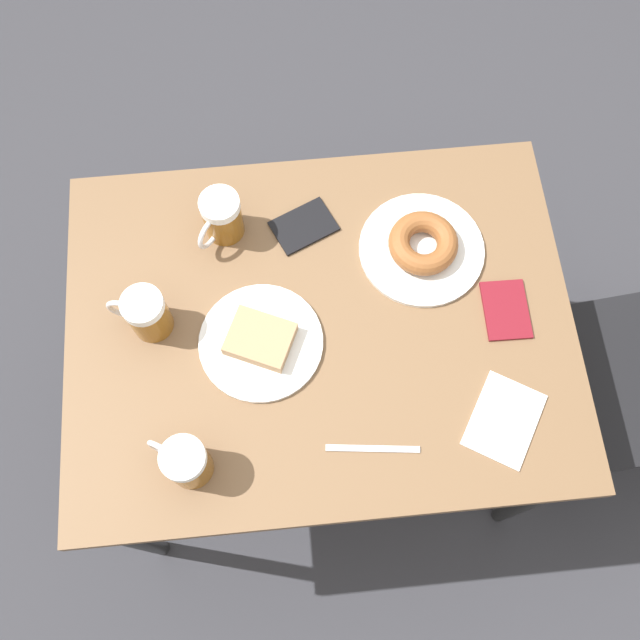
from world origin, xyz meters
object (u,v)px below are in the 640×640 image
Objects in this scene: plate_with_donut at (422,246)px; passport_far_edge at (304,226)px; plate_with_cake at (261,341)px; fork at (373,449)px; beer_mug_right at (186,462)px; passport_near_edge at (506,310)px; beer_mug_center at (221,217)px; napkin_folded at (504,420)px; beer_mug_left at (146,314)px.

passport_far_edge is (-0.08, -0.24, -0.02)m from plate_with_donut.
plate_with_cake reaches higher than fork.
beer_mug_right reaches higher than plate_with_cake.
beer_mug_center is at bearing -113.02° from passport_near_edge.
plate_with_cake is 1.91× the size of passport_near_edge.
fork is 1.17× the size of passport_far_edge.
napkin_folded is at bearing -11.58° from passport_near_edge.
plate_with_cake is 0.27m from beer_mug_center.
beer_mug_left is 0.71m from passport_near_edge.
beer_mug_right is 0.64× the size of fork.
beer_mug_left is at bearing -166.86° from beer_mug_right.
passport_near_edge is at bearing 111.56° from beer_mug_right.
napkin_folded is (0.26, 0.66, -0.05)m from beer_mug_left.
passport_far_edge is (-0.23, -0.39, 0.00)m from passport_near_edge.
napkin_folded is at bearing 93.07° from beer_mug_right.
plate_with_donut is 0.63m from beer_mug_right.
napkin_folded is 1.53× the size of passport_near_edge.
plate_with_cake is 1.25× the size of napkin_folded.
napkin_folded is (0.45, 0.51, -0.05)m from beer_mug_center.
beer_mug_left reaches higher than plate_with_cake.
plate_with_donut is 2.15× the size of beer_mug_left.
beer_mug_left reaches higher than passport_near_edge.
beer_mug_left is 0.30m from beer_mug_right.
beer_mug_left is 0.50m from fork.
fork is (0.23, 0.19, -0.01)m from plate_with_cake.
fork is (0.29, 0.41, -0.06)m from beer_mug_left.
beer_mug_left reaches higher than fork.
beer_mug_left is 0.61× the size of napkin_folded.
plate_with_cake is at bearing 12.96° from beer_mug_center.
fork is (0.48, 0.25, -0.06)m from beer_mug_center.
passport_far_edge is at bearing -120.46° from passport_near_edge.
napkin_folded is at bearing 15.65° from plate_with_donut.
beer_mug_right is at bearing -68.44° from passport_near_edge.
beer_mug_center reaches higher than passport_far_edge.
beer_mug_left is (0.11, -0.56, 0.04)m from plate_with_donut.
passport_near_edge is (-0.02, 0.49, -0.01)m from plate_with_cake.
fork is at bearing 54.55° from beer_mug_left.
beer_mug_right is at bearing -32.23° from plate_with_cake.
napkin_folded is 0.22m from passport_near_edge.
passport_far_edge is (-0.25, 0.11, -0.01)m from plate_with_cake.
beer_mug_center is 0.75× the size of passport_far_edge.
passport_far_edge is at bearing -169.66° from fork.
plate_with_cake is 2.16× the size of beer_mug_right.
beer_mug_right is (0.23, -0.14, 0.04)m from plate_with_cake.
beer_mug_center reaches higher than plate_with_donut.
plate_with_donut reaches higher than napkin_folded.
plate_with_donut reaches higher than passport_near_edge.
beer_mug_left is 1.06× the size of beer_mug_right.
plate_with_cake is 0.28m from beer_mug_right.
plate_with_cake reaches higher than passport_near_edge.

